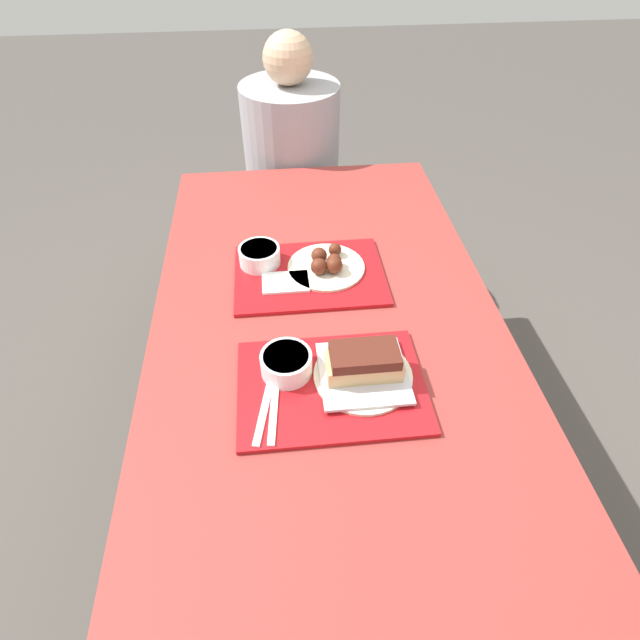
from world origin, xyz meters
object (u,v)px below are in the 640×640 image
object	(u,v)px
tray_far	(310,275)
brisket_sandwich_plate	(364,367)
bowl_coleslaw_near	(286,363)
wings_plate_far	(327,264)
bowl_coleslaw_far	(259,255)
person_seated_across	(291,141)
tray_near	(331,386)

from	to	relation	value
tray_far	brisket_sandwich_plate	bearing A→B (deg)	-77.20
bowl_coleslaw_near	wings_plate_far	size ratio (longest dim) A/B	0.54
bowl_coleslaw_far	wings_plate_far	distance (m)	0.20
tray_far	person_seated_across	size ratio (longest dim) A/B	0.62
tray_near	person_seated_across	distance (m)	1.31
person_seated_across	tray_far	bearing A→B (deg)	-90.10
tray_far	bowl_coleslaw_far	size ratio (longest dim) A/B	3.57
bowl_coleslaw_far	person_seated_across	size ratio (longest dim) A/B	0.17
bowl_coleslaw_near	bowl_coleslaw_far	distance (m)	0.43
tray_far	bowl_coleslaw_near	distance (m)	0.38
tray_near	brisket_sandwich_plate	distance (m)	0.09
brisket_sandwich_plate	person_seated_across	xyz separation A→B (m)	(-0.09, 1.29, -0.03)
tray_near	person_seated_across	bearing A→B (deg)	90.56
tray_near	wings_plate_far	bearing A→B (deg)	85.00
tray_near	brisket_sandwich_plate	world-z (taller)	brisket_sandwich_plate
wings_plate_far	tray_near	bearing A→B (deg)	-95.00
tray_near	bowl_coleslaw_far	bearing A→B (deg)	108.03
bowl_coleslaw_near	brisket_sandwich_plate	xyz separation A→B (m)	(0.18, -0.03, 0.00)
bowl_coleslaw_near	person_seated_across	world-z (taller)	person_seated_across
tray_near	wings_plate_far	size ratio (longest dim) A/B	1.92
tray_near	tray_far	bearing A→B (deg)	91.97
bowl_coleslaw_near	brisket_sandwich_plate	world-z (taller)	brisket_sandwich_plate
bowl_coleslaw_near	wings_plate_far	distance (m)	0.40
person_seated_across	brisket_sandwich_plate	bearing A→B (deg)	-86.07
bowl_coleslaw_near	person_seated_across	size ratio (longest dim) A/B	0.17
wings_plate_far	person_seated_across	distance (m)	0.88
tray_near	bowl_coleslaw_near	world-z (taller)	bowl_coleslaw_near
tray_far	bowl_coleslaw_near	world-z (taller)	bowl_coleslaw_near
bowl_coleslaw_far	person_seated_across	bearing A→B (deg)	80.25
brisket_sandwich_plate	bowl_coleslaw_far	world-z (taller)	brisket_sandwich_plate
tray_near	tray_far	world-z (taller)	same
bowl_coleslaw_far	bowl_coleslaw_near	bearing A→B (deg)	-82.56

